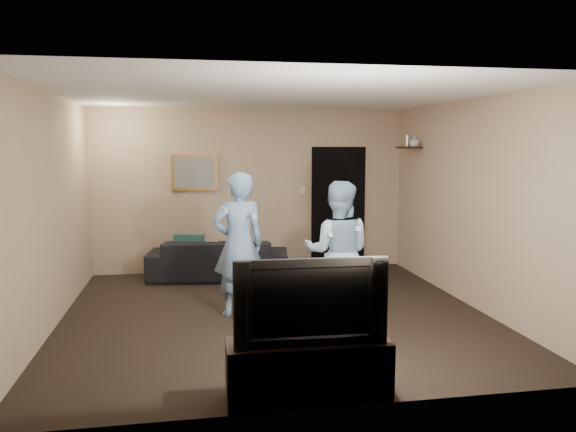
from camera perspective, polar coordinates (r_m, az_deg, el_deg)
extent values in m
plane|color=black|center=(6.88, -1.33, -9.90)|extent=(5.00, 5.00, 0.00)
cube|color=silver|center=(6.61, -1.39, 12.22)|extent=(5.00, 5.00, 0.04)
cube|color=tan|center=(9.09, -3.77, 2.60)|extent=(5.00, 0.04, 2.60)
cube|color=tan|center=(4.19, 3.87, -2.69)|extent=(5.00, 0.04, 2.60)
cube|color=tan|center=(6.71, -22.97, 0.46)|extent=(0.04, 5.00, 2.60)
cube|color=tan|center=(7.42, 18.10, 1.25)|extent=(0.04, 5.00, 2.60)
imported|color=black|center=(8.63, -7.07, -4.34)|extent=(2.19, 1.10, 0.61)
cube|color=#18483F|center=(8.59, -9.99, -3.27)|extent=(0.47, 0.26, 0.44)
cube|color=olive|center=(8.99, -9.49, 4.38)|extent=(0.72, 0.05, 0.57)
cube|color=slate|center=(8.96, -9.49, 4.38)|extent=(0.62, 0.01, 0.47)
cube|color=black|center=(9.36, 5.13, 0.87)|extent=(0.90, 0.06, 2.00)
cube|color=silver|center=(9.19, 1.53, 2.66)|extent=(0.08, 0.02, 0.12)
cube|color=black|center=(8.97, 12.18, 6.81)|extent=(0.20, 0.60, 0.03)
imported|color=silver|center=(8.77, 12.73, 7.44)|extent=(0.17, 0.17, 0.17)
cylinder|color=silver|center=(9.03, 12.04, 7.48)|extent=(0.06, 0.06, 0.18)
cube|color=black|center=(4.63, 2.06, -15.27)|extent=(1.31, 0.45, 0.46)
imported|color=black|center=(4.44, 2.09, -8.39)|extent=(1.20, 0.19, 0.69)
imported|color=#77A1CF|center=(6.68, -5.03, -2.88)|extent=(0.68, 0.49, 1.71)
cube|color=white|center=(6.39, -6.33, 0.51)|extent=(0.04, 0.14, 0.04)
cube|color=white|center=(6.43, -3.47, -0.01)|extent=(0.05, 0.09, 0.05)
imported|color=#8BB1CB|center=(6.41, 5.08, -3.69)|extent=(0.95, 0.84, 1.63)
cube|color=white|center=(6.12, 4.20, -1.83)|extent=(0.04, 0.14, 0.04)
cube|color=white|center=(6.20, 7.07, -1.25)|extent=(0.05, 0.09, 0.05)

